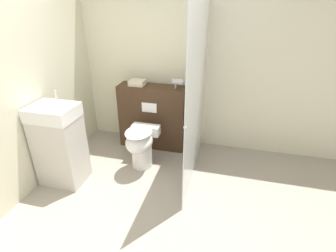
{
  "coord_description": "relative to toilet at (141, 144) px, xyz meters",
  "views": [
    {
      "loc": [
        0.92,
        -1.77,
        2.12
      ],
      "look_at": [
        0.17,
        1.15,
        0.63
      ],
      "focal_mm": 28.0,
      "sensor_mm": 36.0,
      "label": 1
    }
  ],
  "objects": [
    {
      "name": "sink_vanity",
      "position": [
        -0.85,
        -0.52,
        0.16
      ],
      "size": [
        0.52,
        0.41,
        1.16
      ],
      "color": "beige",
      "rests_on": "ground_plane"
    },
    {
      "name": "shower_glass",
      "position": [
        0.71,
        0.08,
        0.7
      ],
      "size": [
        0.04,
        1.53,
        2.1
      ],
      "color": "silver",
      "rests_on": "ground_plane"
    },
    {
      "name": "ground_plane",
      "position": [
        0.18,
        -1.06,
        -0.35
      ],
      "size": [
        12.0,
        12.0,
        0.0
      ],
      "primitive_type": "plane",
      "color": "#9E9384"
    },
    {
      "name": "hair_drier",
      "position": [
        0.37,
        0.6,
        0.71
      ],
      "size": [
        0.18,
        0.08,
        0.14
      ],
      "color": "#B7B7BC",
      "rests_on": "partition_panel"
    },
    {
      "name": "wall_back",
      "position": [
        0.18,
        0.88,
        0.9
      ],
      "size": [
        8.0,
        0.06,
        2.5
      ],
      "color": "beige",
      "rests_on": "ground_plane"
    },
    {
      "name": "partition_panel",
      "position": [
        -0.02,
        0.62,
        0.13
      ],
      "size": [
        1.0,
        0.32,
        0.97
      ],
      "color": "#3D2819",
      "rests_on": "ground_plane"
    },
    {
      "name": "folded_towel",
      "position": [
        -0.24,
        0.61,
        0.65
      ],
      "size": [
        0.22,
        0.19,
        0.07
      ],
      "color": "beige",
      "rests_on": "partition_panel"
    },
    {
      "name": "toilet",
      "position": [
        0.0,
        0.0,
        0.0
      ],
      "size": [
        0.39,
        0.57,
        0.58
      ],
      "color": "white",
      "rests_on": "ground_plane"
    }
  ]
}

